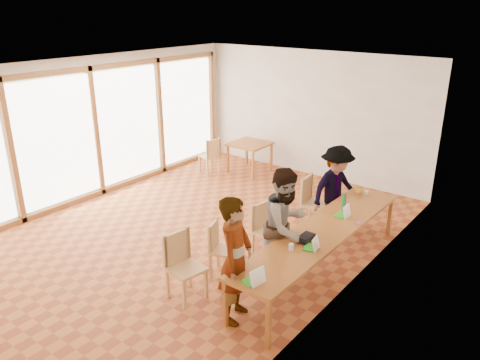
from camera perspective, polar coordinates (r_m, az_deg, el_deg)
name	(u,v)px	position (r m, az deg, el deg)	size (l,w,h in m)	color
ground	(200,230)	(8.86, -4.92, -6.11)	(8.00, 8.00, 0.00)	#A75828
wall_back	(311,114)	(11.43, 8.67, 7.92)	(6.00, 0.10, 3.00)	silver
wall_right	(355,194)	(6.72, 13.85, -1.66)	(0.10, 8.00, 3.00)	silver
window_wall	(95,128)	(10.48, -17.24, 6.06)	(0.10, 8.00, 3.00)	white
ceiling	(194,66)	(7.97, -5.60, 13.65)	(6.00, 8.00, 0.04)	white
communal_table	(323,233)	(7.31, 10.07, -6.32)	(0.80, 4.00, 0.75)	#A46124
side_table	(250,146)	(11.64, 1.20, 4.16)	(0.90, 0.90, 0.75)	#A46124
chair_near	(181,258)	(6.78, -7.18, -9.40)	(0.52, 0.52, 0.52)	#E4B372
chair_mid	(219,243)	(7.29, -2.58, -7.62)	(0.52, 0.52, 0.46)	#E4B372
chair_far	(264,224)	(7.82, 2.98, -5.34)	(0.48, 0.48, 0.49)	#E4B372
chair_empty	(311,196)	(8.84, 8.65, -1.99)	(0.51, 0.51, 0.53)	#E4B372
chair_spare	(211,152)	(11.55, -3.50, 3.39)	(0.52, 0.52, 0.48)	#E4B372
person_near	(236,260)	(6.13, -0.54, -9.71)	(0.64, 0.42, 1.76)	gray
person_mid	(286,226)	(6.99, 5.59, -5.58)	(0.88, 0.68, 1.80)	gray
person_far	(336,189)	(8.71, 11.59, -1.07)	(1.05, 0.61, 1.63)	gray
laptop_near	(255,279)	(5.90, 1.88, -11.94)	(0.25, 0.28, 0.21)	green
laptop_mid	(313,246)	(6.71, 8.89, -7.92)	(0.23, 0.25, 0.18)	green
laptop_far	(344,213)	(7.77, 12.57, -4.00)	(0.22, 0.25, 0.20)	green
yellow_mug	(358,190)	(8.77, 14.24, -1.23)	(0.13, 0.13, 0.11)	yellow
green_bottle	(344,203)	(7.95, 12.54, -2.73)	(0.07, 0.07, 0.28)	#1A6734
clear_glass	(291,247)	(6.64, 6.25, -8.14)	(0.07, 0.07, 0.09)	silver
condiment_cup	(366,192)	(8.78, 15.15, -1.46)	(0.08, 0.08, 0.06)	white
pink_phone	(358,223)	(7.61, 14.17, -5.09)	(0.05, 0.10, 0.01)	#CA3A8B
black_pouch	(306,238)	(6.91, 8.08, -7.01)	(0.16, 0.26, 0.09)	black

